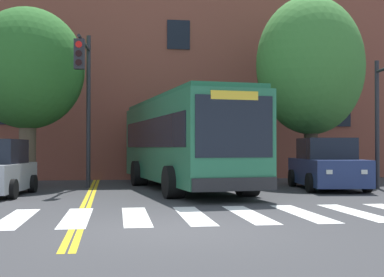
# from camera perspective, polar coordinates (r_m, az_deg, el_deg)

# --- Properties ---
(ground_plane) EXTENTS (120.00, 120.00, 0.00)m
(ground_plane) POSITION_cam_1_polar(r_m,az_deg,el_deg) (9.97, -2.12, -9.79)
(ground_plane) COLOR #38383A
(crosswalk) EXTENTS (13.43, 3.56, 0.01)m
(crosswalk) POSITION_cam_1_polar(r_m,az_deg,el_deg) (12.12, 0.11, -8.19)
(crosswalk) COLOR white
(crosswalk) RESTS_ON ground
(lane_line_yellow_inner) EXTENTS (0.12, 36.00, 0.01)m
(lane_line_yellow_inner) POSITION_cam_1_polar(r_m,az_deg,el_deg) (25.93, -10.29, -4.30)
(lane_line_yellow_inner) COLOR gold
(lane_line_yellow_inner) RESTS_ON ground
(lane_line_yellow_outer) EXTENTS (0.12, 36.00, 0.01)m
(lane_line_yellow_outer) POSITION_cam_1_polar(r_m,az_deg,el_deg) (25.93, -9.93, -4.30)
(lane_line_yellow_outer) COLOR gold
(lane_line_yellow_outer) RESTS_ON ground
(city_bus) EXTENTS (3.83, 10.86, 3.32)m
(city_bus) POSITION_cam_1_polar(r_m,az_deg,el_deg) (19.41, -0.91, -0.17)
(city_bus) COLOR #28704C
(city_bus) RESTS_ON ground
(car_navy_far_lane) EXTENTS (2.56, 4.67, 1.87)m
(car_navy_far_lane) POSITION_cam_1_polar(r_m,az_deg,el_deg) (20.12, 14.18, -2.86)
(car_navy_far_lane) COLOR navy
(car_navy_far_lane) RESTS_ON ground
(car_teal_behind_bus) EXTENTS (2.51, 4.50, 1.82)m
(car_teal_behind_bus) POSITION_cam_1_polar(r_m,az_deg,el_deg) (28.17, -4.74, -2.38)
(car_teal_behind_bus) COLOR #236B70
(car_teal_behind_bus) RESTS_ON ground
(traffic_light_overhead) EXTENTS (0.46, 2.83, 5.80)m
(traffic_light_overhead) POSITION_cam_1_polar(r_m,az_deg,el_deg) (19.76, -11.35, 5.64)
(traffic_light_overhead) COLOR #28282D
(traffic_light_overhead) RESTS_ON ground
(street_tree_curbside_large) EXTENTS (5.90, 5.55, 7.83)m
(street_tree_curbside_large) POSITION_cam_1_polar(r_m,az_deg,el_deg) (22.97, 12.54, 7.57)
(street_tree_curbside_large) COLOR #4C3D2D
(street_tree_curbside_large) RESTS_ON ground
(street_tree_curbside_small) EXTENTS (5.38, 5.34, 6.86)m
(street_tree_curbside_small) POSITION_cam_1_polar(r_m,az_deg,el_deg) (21.46, -17.11, 7.07)
(street_tree_curbside_small) COLOR brown
(street_tree_curbside_small) RESTS_ON ground
(building_facade) EXTENTS (40.90, 7.72, 13.08)m
(building_facade) POSITION_cam_1_polar(r_m,az_deg,el_deg) (29.72, -2.39, 8.78)
(building_facade) COLOR brown
(building_facade) RESTS_ON ground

